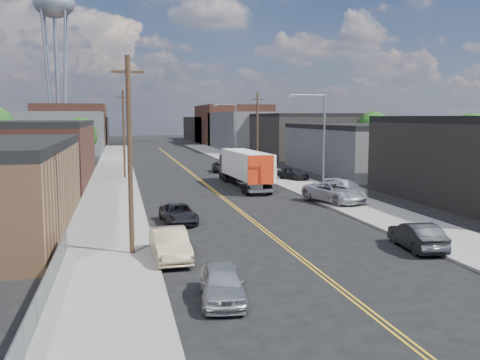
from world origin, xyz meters
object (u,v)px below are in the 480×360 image
car_right_lot_b (346,188)px  car_right_lot_c (293,173)px  water_tower (54,9)px  semi_truck (243,166)px  car_right_oncoming (417,236)px  car_ahead_truck (221,167)px  car_left_a (222,283)px  car_left_b (170,244)px  car_left_c (178,214)px  car_right_lot_a (335,192)px

car_right_lot_b → car_right_lot_c: car_right_lot_c is taller
water_tower → car_right_lot_c: size_ratio=9.35×
car_right_lot_c → semi_truck: bearing=-177.2°
water_tower → car_right_oncoming: water_tower is taller
water_tower → car_right_lot_c: bearing=-65.8°
car_right_lot_b → car_ahead_truck: bearing=93.2°
water_tower → car_left_a: size_ratio=8.90×
semi_truck → car_left_b: bearing=-113.1°
semi_truck → car_ahead_truck: semi_truck is taller
car_right_lot_c → car_ahead_truck: bearing=91.5°
car_left_c → car_right_oncoming: car_right_oncoming is taller
car_left_a → car_left_b: bearing=109.2°
car_right_lot_b → car_right_lot_c: size_ratio=1.16×
car_left_b → car_right_oncoming: 13.03m
car_right_lot_c → car_ahead_truck: 12.55m
car_right_oncoming → car_right_lot_a: size_ratio=0.76×
car_left_b → car_ahead_truck: bearing=73.6°
car_left_b → car_right_lot_a: car_right_lot_a is taller
car_left_b → car_left_c: (1.40, 9.06, -0.14)m
semi_truck → water_tower: bearing=106.1°
semi_truck → car_left_c: (-8.41, -17.29, -1.45)m
car_left_a → car_right_lot_a: size_ratio=0.70×
car_right_lot_a → car_left_a: bearing=-140.9°
car_left_c → car_right_lot_c: car_right_lot_c is taller
semi_truck → car_right_lot_c: 7.61m
car_right_lot_b → car_ahead_truck: 24.45m
water_tower → car_left_c: bearing=-79.5°
water_tower → car_left_b: water_tower is taller
car_left_b → water_tower: bearing=96.4°
semi_truck → car_right_lot_b: semi_truck is taller
semi_truck → car_right_oncoming: semi_truck is taller
water_tower → car_left_c: water_tower is taller
car_left_a → car_right_lot_c: car_right_lot_c is taller
car_left_a → car_right_oncoming: bearing=32.8°
car_left_a → car_right_lot_c: bearing=74.7°
car_right_lot_a → car_ahead_truck: (-4.27, 26.93, -0.31)m
car_left_a → car_left_b: 6.58m
car_left_b → car_left_c: bearing=78.9°
car_right_lot_a → car_right_lot_c: 15.99m
car_right_lot_a → car_ahead_truck: 27.27m
car_right_oncoming → car_right_lot_b: 18.91m
water_tower → car_left_a: bearing=-81.0°
semi_truck → car_left_b: size_ratio=2.98×
car_right_oncoming → car_right_lot_a: bearing=-89.8°
car_left_a → car_left_c: size_ratio=0.91×
car_left_a → car_right_oncoming: (11.60, 5.62, 0.03)m
car_left_a → car_ahead_truck: (8.93, 47.55, -0.04)m
water_tower → car_right_lot_b: size_ratio=8.07×
water_tower → semi_truck: 84.04m
water_tower → car_right_lot_a: size_ratio=6.26×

